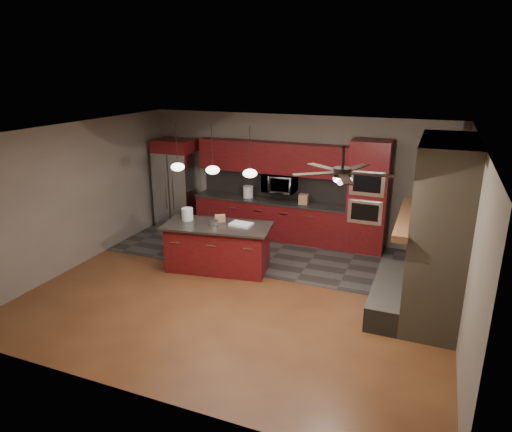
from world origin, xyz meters
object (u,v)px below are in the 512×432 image
at_px(white_bucket, 187,214).
at_px(paint_tray, 241,224).
at_px(oven_tower, 368,197).
at_px(paint_can, 214,223).
at_px(counter_box, 304,199).
at_px(microwave, 280,183).
at_px(kitchen_island, 218,247).
at_px(counter_bucket, 248,192).
at_px(cardboard_box, 220,218).
at_px(refrigerator, 177,183).

height_order(white_bucket, paint_tray, white_bucket).
height_order(oven_tower, white_bucket, oven_tower).
distance_m(oven_tower, paint_can, 3.33).
bearing_deg(paint_can, paint_tray, 25.91).
xyz_separation_m(paint_can, counter_box, (1.15, 2.11, 0.04)).
distance_m(oven_tower, microwave, 1.98).
xyz_separation_m(kitchen_island, counter_bucket, (-0.23, 2.08, 0.57)).
distance_m(white_bucket, paint_tray, 1.11).
distance_m(oven_tower, counter_box, 1.39).
height_order(kitchen_island, white_bucket, white_bucket).
relative_size(paint_tray, cardboard_box, 2.06).
bearing_deg(paint_can, cardboard_box, 91.38).
xyz_separation_m(oven_tower, cardboard_box, (-2.54, -1.86, -0.21)).
relative_size(kitchen_island, cardboard_box, 10.91).
height_order(cardboard_box, counter_bucket, counter_bucket).
relative_size(white_bucket, paint_can, 1.51).
bearing_deg(counter_bucket, white_bucket, -102.14).
relative_size(paint_tray, counter_box, 1.85).
bearing_deg(microwave, white_bucket, -119.68).
relative_size(refrigerator, counter_box, 9.74).
relative_size(microwave, counter_box, 3.30).
relative_size(paint_can, counter_box, 0.72).
distance_m(microwave, counter_bucket, 0.80).
distance_m(microwave, white_bucket, 2.42).
xyz_separation_m(refrigerator, counter_box, (3.21, 0.03, -0.07)).
relative_size(oven_tower, kitchen_island, 1.10).
bearing_deg(counter_box, white_bucket, -134.50).
xyz_separation_m(white_bucket, counter_bucket, (0.44, 2.04, -0.01)).
bearing_deg(refrigerator, counter_bucket, 2.49).
bearing_deg(paint_can, oven_tower, 40.34).
xyz_separation_m(cardboard_box, counter_bucket, (-0.19, 1.87, 0.05)).
xyz_separation_m(kitchen_island, counter_box, (1.12, 2.03, 0.55)).
distance_m(paint_can, paint_tray, 0.52).
relative_size(refrigerator, paint_tray, 5.27).
relative_size(white_bucket, counter_bucket, 0.91).
relative_size(oven_tower, counter_box, 10.75).
height_order(counter_bucket, counter_box, counter_bucket).
xyz_separation_m(refrigerator, counter_bucket, (1.87, 0.08, -0.05)).
bearing_deg(cardboard_box, white_bucket, 166.44).
height_order(kitchen_island, paint_can, paint_can).
bearing_deg(counter_box, counter_bucket, 175.27).
relative_size(oven_tower, cardboard_box, 11.98).
relative_size(kitchen_island, counter_bucket, 8.19).
height_order(microwave, refrigerator, refrigerator).
bearing_deg(kitchen_island, paint_can, -121.88).
xyz_separation_m(kitchen_island, paint_can, (-0.03, -0.08, 0.51)).
bearing_deg(oven_tower, paint_can, -139.66).
bearing_deg(oven_tower, counter_box, -178.23).
xyz_separation_m(refrigerator, white_bucket, (1.43, -1.96, -0.04)).
height_order(oven_tower, counter_bucket, oven_tower).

